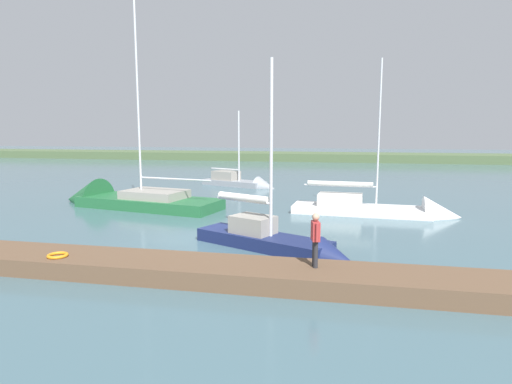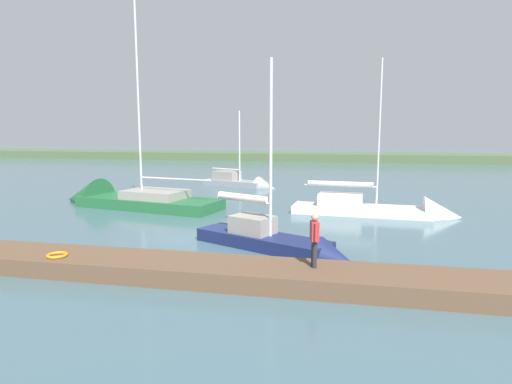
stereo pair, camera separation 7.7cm
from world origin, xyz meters
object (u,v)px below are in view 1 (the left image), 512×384
(sailboat_inner_slip, at_px, (278,245))
(sailboat_behind_pier, at_px, (388,212))
(person_on_dock, at_px, (315,236))
(sailboat_outer_mooring, at_px, (243,184))
(life_ring_buoy, at_px, (58,255))
(sailboat_far_left, at_px, (120,202))

(sailboat_inner_slip, bearing_deg, sailboat_behind_pier, 83.71)
(sailboat_behind_pier, height_order, person_on_dock, sailboat_behind_pier)
(person_on_dock, bearing_deg, sailboat_outer_mooring, 95.48)
(person_on_dock, bearing_deg, sailboat_inner_slip, 102.21)
(sailboat_behind_pier, distance_m, sailboat_inner_slip, 9.50)
(sailboat_outer_mooring, relative_size, sailboat_inner_slip, 0.89)
(sailboat_inner_slip, height_order, person_on_dock, sailboat_inner_slip)
(life_ring_buoy, xyz_separation_m, sailboat_outer_mooring, (-0.81, -22.85, -0.46))
(life_ring_buoy, distance_m, sailboat_far_left, 13.03)
(sailboat_inner_slip, xyz_separation_m, sailboat_far_left, (11.19, -8.03, 0.03))
(sailboat_inner_slip, xyz_separation_m, person_on_dock, (-1.66, 3.52, 1.31))
(life_ring_buoy, height_order, sailboat_outer_mooring, sailboat_outer_mooring)
(sailboat_far_left, bearing_deg, sailboat_behind_pier, -168.40)
(sailboat_outer_mooring, height_order, sailboat_far_left, sailboat_far_left)
(sailboat_inner_slip, distance_m, sailboat_far_left, 13.77)
(sailboat_outer_mooring, height_order, sailboat_behind_pier, sailboat_behind_pier)
(life_ring_buoy, xyz_separation_m, person_on_dock, (-8.25, -0.63, 0.89))
(sailboat_behind_pier, xyz_separation_m, person_on_dock, (3.28, 11.63, 1.33))
(sailboat_behind_pier, xyz_separation_m, sailboat_far_left, (16.13, 0.08, 0.05))
(life_ring_buoy, height_order, sailboat_far_left, sailboat_far_left)
(sailboat_behind_pier, xyz_separation_m, sailboat_inner_slip, (4.94, 8.11, 0.02))
(sailboat_behind_pier, distance_m, sailboat_far_left, 16.13)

